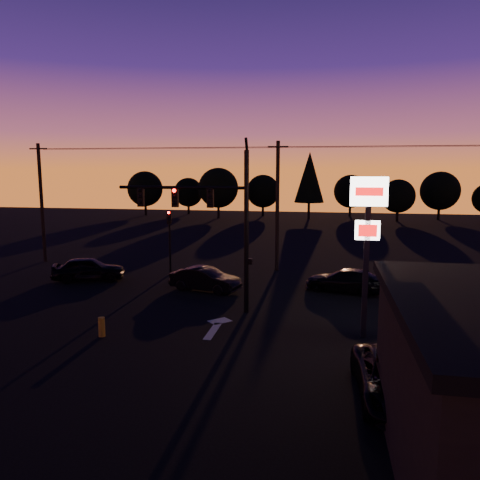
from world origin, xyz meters
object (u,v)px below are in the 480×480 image
object	(u,v)px
secondary_signal	(170,233)
pylon_sign	(368,223)
car_left	(89,269)
bollard	(102,327)
car_mid	(205,279)
traffic_signal_mast	(214,214)
suv_parked	(394,379)
car_right	(345,280)

from	to	relation	value
secondary_signal	pylon_sign	size ratio (longest dim) A/B	0.64
secondary_signal	pylon_sign	xyz separation A→B (m)	(12.00, -9.99, 2.05)
pylon_sign	car_left	bearing A→B (deg)	156.09
secondary_signal	pylon_sign	world-z (taller)	pylon_sign
secondary_signal	bollard	size ratio (longest dim) A/B	5.18
car_mid	traffic_signal_mast	bearing A→B (deg)	-144.07
traffic_signal_mast	car_mid	size ratio (longest dim) A/B	2.05
pylon_sign	car_mid	distance (m)	11.43
pylon_sign	suv_parked	size ratio (longest dim) A/B	1.41
pylon_sign	car_mid	xyz separation A→B (m)	(-8.59, 6.24, -4.22)
bollard	car_mid	bearing A→B (deg)	73.50
car_left	car_right	distance (m)	16.11
car_left	secondary_signal	bearing A→B (deg)	-79.31
car_left	car_right	bearing A→B (deg)	-108.73
car_right	suv_parked	size ratio (longest dim) A/B	0.96
pylon_sign	car_mid	world-z (taller)	pylon_sign
traffic_signal_mast	car_right	xyz separation A→B (m)	(6.61, 4.96, -4.27)
traffic_signal_mast	secondary_signal	world-z (taller)	traffic_signal_mast
car_mid	bollard	bearing A→B (deg)	177.69
pylon_sign	bollard	size ratio (longest dim) A/B	8.09
secondary_signal	suv_parked	size ratio (longest dim) A/B	0.90
traffic_signal_mast	secondary_signal	bearing A→B (deg)	123.19
secondary_signal	pylon_sign	bearing A→B (deg)	-39.77
car_left	suv_parked	world-z (taller)	car_left
secondary_signal	car_left	size ratio (longest dim) A/B	0.97
bollard	car_right	world-z (taller)	car_right
bollard	secondary_signal	bearing A→B (deg)	94.65
secondary_signal	car_mid	size ratio (longest dim) A/B	1.04
bollard	suv_parked	xyz separation A→B (m)	(11.52, -3.52, 0.25)
pylon_sign	car_left	size ratio (longest dim) A/B	1.52
traffic_signal_mast	car_right	world-z (taller)	traffic_signal_mast
traffic_signal_mast	bollard	size ratio (longest dim) A/B	10.22
pylon_sign	bollard	xyz separation A→B (m)	(-11.03, -1.98, -4.49)
car_mid	car_right	bearing A→B (deg)	-67.30
car_right	traffic_signal_mast	bearing A→B (deg)	-37.99
secondary_signal	car_left	world-z (taller)	secondary_signal
car_mid	car_left	bearing A→B (deg)	96.24
car_mid	car_right	size ratio (longest dim) A/B	0.91
traffic_signal_mast	pylon_sign	xyz separation A→B (m)	(7.10, -2.49, -0.02)
car_left	car_mid	size ratio (longest dim) A/B	1.07
car_right	car_mid	bearing A→B (deg)	-66.36
bollard	car_left	bearing A→B (deg)	120.82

